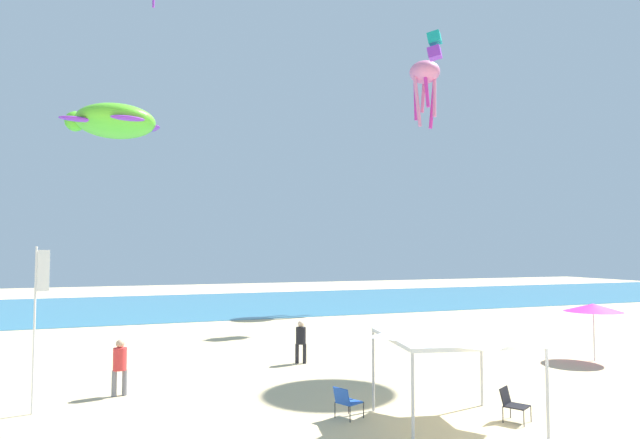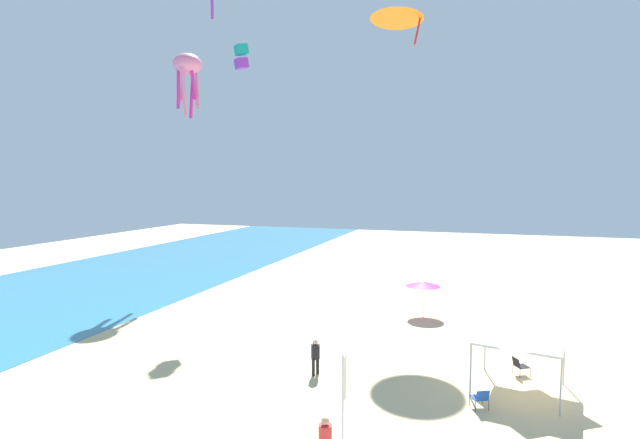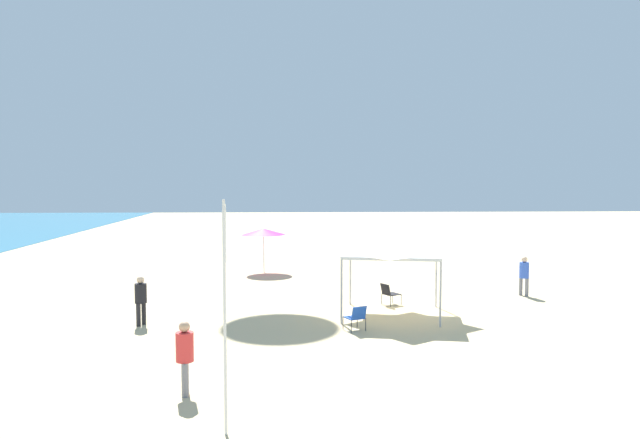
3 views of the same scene
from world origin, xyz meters
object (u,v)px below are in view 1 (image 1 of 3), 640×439
kite_turtle_lime (113,122)px  kite_box_teal (435,46)px  folding_chair_left_of_tent (512,402)px  person_far_stroller (120,363)px  canopy_tent (451,327)px  beach_umbrella (593,308)px  kite_octopus_pink (425,76)px  banner_flag (37,313)px  person_kite_handler (301,338)px  folding_chair_facing_ocean (346,400)px

kite_turtle_lime → kite_box_teal: bearing=-169.3°
folding_chair_left_of_tent → person_far_stroller: (-9.28, 6.02, 0.50)m
canopy_tent → beach_umbrella: bearing=26.5°
canopy_tent → kite_octopus_pink: bearing=59.7°
canopy_tent → beach_umbrella: size_ratio=1.71×
canopy_tent → beach_umbrella: 11.00m
banner_flag → person_kite_handler: size_ratio=2.74×
folding_chair_left_of_tent → banner_flag: size_ratio=0.19×
person_far_stroller → kite_octopus_pink: bearing=33.3°
person_kite_handler → kite_box_teal: kite_box_teal is taller
banner_flag → person_far_stroller: 2.92m
banner_flag → kite_turtle_lime: kite_turtle_lime is taller
person_far_stroller → kite_box_teal: kite_box_teal is taller
folding_chair_facing_ocean → person_far_stroller: size_ratio=0.49×
beach_umbrella → person_kite_handler: 11.55m
person_kite_handler → kite_turtle_lime: bearing=134.1°
person_far_stroller → kite_turtle_lime: 23.10m
canopy_tent → beach_umbrella: (9.84, 4.90, -0.36)m
beach_umbrella → person_far_stroller: beach_umbrella is taller
folding_chair_facing_ocean → person_far_stroller: person_far_stroller is taller
banner_flag → person_kite_handler: banner_flag is taller
beach_umbrella → kite_turtle_lime: size_ratio=0.33×
folding_chair_left_of_tent → kite_turtle_lime: kite_turtle_lime is taller
folding_chair_facing_ocean → kite_octopus_pink: 33.99m
kite_octopus_pink → kite_turtle_lime: bearing=109.1°
beach_umbrella → kite_box_teal: kite_box_teal is taller
folding_chair_facing_ocean → kite_box_teal: 27.51m
beach_umbrella → kite_turtle_lime: kite_turtle_lime is taller
kite_octopus_pink → folding_chair_left_of_tent: bearing=173.4°
kite_turtle_lime → banner_flag: bearing=117.5°
beach_umbrella → folding_chair_left_of_tent: (-8.18, -5.08, -1.58)m
folding_chair_facing_ocean → banner_flag: size_ratio=0.19×
kite_octopus_pink → person_kite_handler: bearing=157.4°
person_kite_handler → kite_box_teal: 22.99m
canopy_tent → kite_box_teal: (11.28, 18.30, 15.16)m
canopy_tent → folding_chair_left_of_tent: bearing=-6.0°
canopy_tent → person_kite_handler: bearing=97.6°
kite_octopus_pink → kite_box_teal: 7.67m
banner_flag → kite_octopus_pink: (24.45, 20.42, 15.42)m
person_far_stroller → person_kite_handler: (6.51, 2.53, -0.02)m
folding_chair_left_of_tent → person_kite_handler: (-2.78, 8.55, 0.47)m
beach_umbrella → folding_chair_left_of_tent: bearing=-148.2°
kite_octopus_pink → canopy_tent: bearing=170.4°
folding_chair_facing_ocean → kite_octopus_pink: kite_octopus_pink is taller
folding_chair_facing_ocean → kite_turtle_lime: 27.82m
kite_turtle_lime → person_far_stroller: bearing=123.3°
person_kite_handler → beach_umbrella: bearing=4.5°
canopy_tent → banner_flag: size_ratio=0.86×
person_far_stroller → folding_chair_facing_ocean: bearing=-46.4°
beach_umbrella → banner_flag: 19.59m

